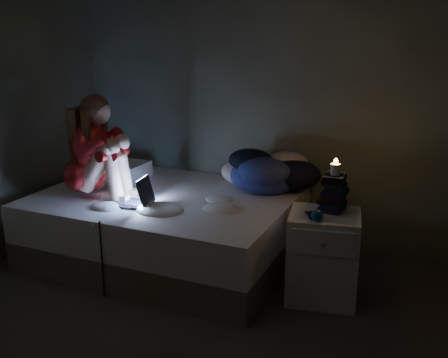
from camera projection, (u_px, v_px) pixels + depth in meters
The scene contains 12 objects.
floor at pixel (155, 338), 3.38m from camera, with size 3.60×3.80×0.02m, color #2E2724.
wall_back at pixel (260, 99), 4.70m from camera, with size 3.60×0.02×2.60m, color #3D3F36.
bed at pixel (167, 226), 4.47m from camera, with size 2.08×1.56×0.57m, color silver, non-canonical shape.
pillow at pixel (121, 169), 4.91m from camera, with size 0.48×0.34×0.14m, color white.
woman at pixel (83, 145), 4.26m from camera, with size 0.53×0.34×0.85m, color maroon, non-canonical shape.
laptop at pixel (128, 190), 4.10m from camera, with size 0.34×0.24×0.24m, color black, non-canonical shape.
clothes_pile at pixel (264, 169), 4.45m from camera, with size 0.63×0.50×0.38m, color #0D234B, non-canonical shape.
nightstand at pixel (323, 257), 3.78m from camera, with size 0.49×0.44×0.65m, color silver.
book_stack at pixel (334, 194), 3.72m from camera, with size 0.19×0.25×0.25m, color black, non-canonical shape.
candle at pixel (335, 171), 3.67m from camera, with size 0.07×0.07×0.08m, color beige.
phone at pixel (311, 214), 3.66m from camera, with size 0.07×0.14×0.01m, color black.
blue_orb at pixel (313, 215), 3.56m from camera, with size 0.08×0.08×0.08m, color navy.
Camera 1 is at (1.60, -2.54, 1.91)m, focal length 42.02 mm.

